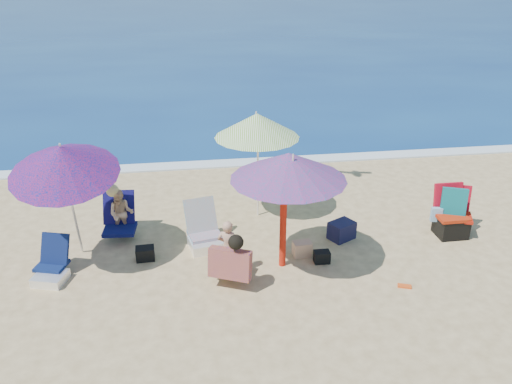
{
  "coord_description": "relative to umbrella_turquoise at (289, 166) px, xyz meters",
  "views": [
    {
      "loc": [
        -1.41,
        -6.8,
        4.72
      ],
      "look_at": [
        -0.3,
        1.0,
        1.1
      ],
      "focal_mm": 36.35,
      "sensor_mm": 36.0,
      "label": 1
    }
  ],
  "objects": [
    {
      "name": "bag_tan",
      "position": [
        0.35,
        0.35,
        -1.68
      ],
      "size": [
        0.32,
        0.24,
        0.26
      ],
      "color": "tan",
      "rests_on": "ground"
    },
    {
      "name": "chair_navy",
      "position": [
        -3.75,
        0.25,
        -1.64
      ],
      "size": [
        0.6,
        0.8,
        0.65
      ],
      "color": "#0D1D4C",
      "rests_on": "ground"
    },
    {
      "name": "furled_umbrella",
      "position": [
        -0.04,
        0.15,
        -1.01
      ],
      "size": [
        0.2,
        0.42,
        1.46
      ],
      "color": "red",
      "rests_on": "ground"
    },
    {
      "name": "orange_item",
      "position": [
        1.73,
        -0.79,
        -1.8
      ],
      "size": [
        0.23,
        0.16,
        0.03
      ],
      "color": "#E24D17",
      "rests_on": "ground"
    },
    {
      "name": "umbrella_striped",
      "position": [
        -0.2,
        1.97,
        0.04
      ],
      "size": [
        1.72,
        1.72,
        2.12
      ],
      "color": "white",
      "rests_on": "ground"
    },
    {
      "name": "foam",
      "position": [
        -0.1,
        4.78,
        -1.79
      ],
      "size": [
        120.0,
        0.5,
        0.04
      ],
      "color": "white",
      "rests_on": "ground"
    },
    {
      "name": "bag_black_a",
      "position": [
        -2.31,
        0.6,
        -1.7
      ],
      "size": [
        0.32,
        0.24,
        0.23
      ],
      "color": "black",
      "rests_on": "ground"
    },
    {
      "name": "bag_black_b",
      "position": [
        0.63,
        0.1,
        -1.71
      ],
      "size": [
        0.27,
        0.19,
        0.2
      ],
      "color": "black",
      "rests_on": "ground"
    },
    {
      "name": "bag_navy_b",
      "position": [
        1.19,
        0.83,
        -1.65
      ],
      "size": [
        0.54,
        0.5,
        0.33
      ],
      "color": "#1A1A39",
      "rests_on": "ground"
    },
    {
      "name": "camp_chair_right",
      "position": [
        3.28,
        0.79,
        -1.48
      ],
      "size": [
        0.8,
        0.73,
        0.92
      ],
      "color": "#AD1C0C",
      "rests_on": "ground"
    },
    {
      "name": "umbrella_blue",
      "position": [
        -3.39,
        0.55,
        0.07
      ],
      "size": [
        1.76,
        1.82,
        2.3
      ],
      "color": "silver",
      "rests_on": "ground"
    },
    {
      "name": "ground",
      "position": [
        -0.1,
        -0.32,
        -1.81
      ],
      "size": [
        120.0,
        120.0,
        0.0
      ],
      "color": "#D8BC84",
      "rests_on": "ground"
    },
    {
      "name": "umbrella_turquoise",
      "position": [
        0.0,
        0.0,
        0.0
      ],
      "size": [
        2.29,
        2.29,
        2.06
      ],
      "color": "white",
      "rests_on": "ground"
    },
    {
      "name": "person_center",
      "position": [
        -0.94,
        -0.2,
        -1.35
      ],
      "size": [
        0.73,
        0.88,
        0.96
      ],
      "color": "tan",
      "rests_on": "ground"
    },
    {
      "name": "person_left",
      "position": [
        -2.76,
        1.48,
        -1.34
      ],
      "size": [
        0.6,
        0.75,
        1.03
      ],
      "color": "tan",
      "rests_on": "ground"
    },
    {
      "name": "camp_chair_left",
      "position": [
        3.2,
        0.69,
        -1.53
      ],
      "size": [
        0.57,
        0.55,
        0.94
      ],
      "color": "#B4280C",
      "rests_on": "ground"
    },
    {
      "name": "chair_rainbow",
      "position": [
        -1.29,
        0.94,
        -1.6
      ],
      "size": [
        0.7,
        0.86,
        0.78
      ],
      "color": "#E95254",
      "rests_on": "ground"
    },
    {
      "name": "sea",
      "position": [
        -0.1,
        44.68,
        -1.86
      ],
      "size": [
        120.0,
        80.0,
        0.12
      ],
      "color": "navy",
      "rests_on": "ground"
    }
  ]
}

